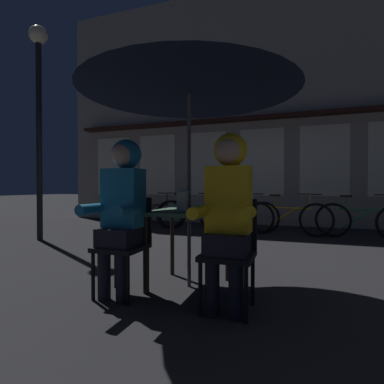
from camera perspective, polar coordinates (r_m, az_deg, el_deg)
ground_plane at (r=3.07m, az=-0.55°, el=-17.43°), size 60.00×60.00×0.00m
cafe_table at (r=2.93m, az=-0.55°, el=-5.49°), size 0.72×0.72×0.74m
patio_umbrella at (r=3.11m, az=-0.56°, el=21.49°), size 2.10×2.10×2.31m
lantern at (r=2.88m, az=-1.79°, el=-1.16°), size 0.11×0.11×0.23m
chair_left at (r=2.83m, az=-12.46°, el=-8.79°), size 0.40×0.40×0.87m
chair_right at (r=2.47m, az=7.14°, el=-10.21°), size 0.40×0.40×0.87m
person_left_hooded at (r=2.74m, az=-13.11°, el=-1.60°), size 0.45×0.56×1.40m
person_right_hooded at (r=2.37m, az=6.87°, el=-1.98°), size 0.45×0.56×1.40m
shopfront_building at (r=8.56m, az=8.23°, el=15.30°), size 10.00×0.93×6.20m
street_lamp at (r=6.39m, az=-27.01°, el=16.72°), size 0.32×0.32×3.88m
bicycle_nearest at (r=7.17m, az=-7.81°, el=-4.02°), size 1.65×0.44×0.84m
bicycle_second at (r=6.86m, az=-0.20°, el=-4.24°), size 1.68×0.23×0.84m
bicycle_third at (r=6.56m, az=8.12°, el=-4.48°), size 1.67×0.24×0.84m
bicycle_fourth at (r=6.40m, az=17.89°, el=-4.66°), size 1.66×0.35×0.84m
bicycle_fifth at (r=6.41m, az=29.65°, el=-4.72°), size 1.66×0.37×0.84m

